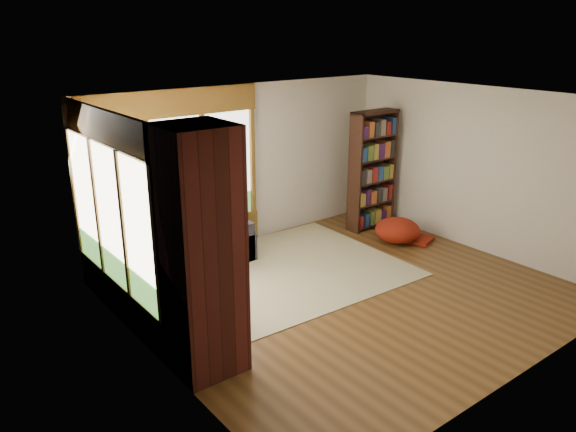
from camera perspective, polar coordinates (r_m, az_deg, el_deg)
floor at (r=7.78m, az=6.02°, el=-7.69°), size 5.50×5.50×0.00m
ceiling at (r=7.02m, az=6.75°, el=11.66°), size 5.50×5.50×0.00m
wall_back at (r=9.19m, az=-4.52°, el=5.16°), size 5.50×0.04×2.60m
wall_front at (r=5.88m, az=23.50°, el=-4.38°), size 5.50×0.04×2.60m
wall_left at (r=5.83m, az=-13.57°, el=-3.49°), size 0.04×5.00×2.60m
wall_right at (r=9.36m, az=18.64°, el=4.48°), size 0.04×5.00×2.60m
windows_back at (r=8.57m, az=-11.14°, el=4.21°), size 2.82×0.10×1.90m
windows_left at (r=6.88m, az=-17.57°, el=0.04°), size 0.10×2.62×1.90m
roller_blind at (r=7.54m, az=-19.92°, el=4.57°), size 0.03×0.72×0.90m
brick_chimney at (r=5.68m, az=-8.88°, el=-3.79°), size 0.70×0.70×2.60m
sectional_sofa at (r=7.94m, az=-12.97°, el=-5.11°), size 2.20×2.20×0.80m
area_rug at (r=8.30m, az=-1.17°, el=-5.78°), size 3.73×2.90×0.01m
bookshelf at (r=9.96m, az=8.58°, el=4.59°), size 0.90×0.30×2.09m
pouf at (r=9.57m, az=11.07°, el=-1.36°), size 0.87×0.87×0.41m
dog_tan at (r=7.67m, az=-12.48°, el=-1.80°), size 1.15×0.94×0.56m
dog_brindle at (r=7.09m, az=-13.76°, el=-4.16°), size 0.51×0.82×0.44m
throw_pillows at (r=7.92m, az=-13.41°, el=-1.72°), size 1.98×1.68×0.45m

